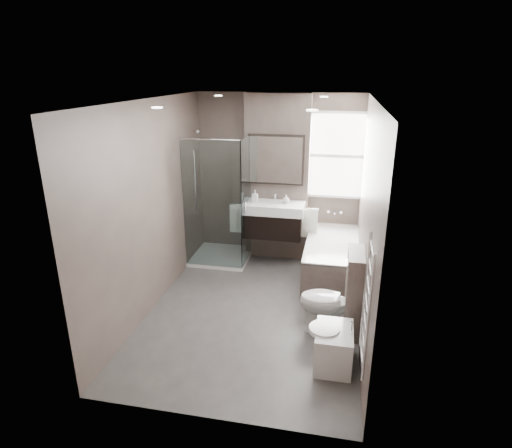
% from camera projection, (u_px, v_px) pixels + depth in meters
% --- Properties ---
extents(room, '(2.70, 3.90, 2.70)m').
position_uv_depth(room, '(255.00, 213.00, 5.10)').
color(room, '#464240').
rests_on(room, ground).
extents(vanity_pier, '(1.00, 0.25, 2.60)m').
position_uv_depth(vanity_pier, '(277.00, 179.00, 6.74)').
color(vanity_pier, '#564A44').
rests_on(vanity_pier, ground).
extents(vanity, '(0.95, 0.47, 0.66)m').
position_uv_depth(vanity, '(273.00, 219.00, 6.60)').
color(vanity, black).
rests_on(vanity, vanity_pier).
extents(mirror_cabinet, '(0.86, 0.08, 0.76)m').
position_uv_depth(mirror_cabinet, '(276.00, 160.00, 6.47)').
color(mirror_cabinet, black).
rests_on(mirror_cabinet, vanity_pier).
extents(towel_left, '(0.24, 0.06, 0.44)m').
position_uv_depth(towel_left, '(238.00, 218.00, 6.70)').
color(towel_left, silver).
rests_on(towel_left, vanity_pier).
extents(towel_right, '(0.24, 0.06, 0.44)m').
position_uv_depth(towel_right, '(309.00, 223.00, 6.49)').
color(towel_right, silver).
rests_on(towel_right, vanity_pier).
extents(shower_enclosure, '(0.90, 0.90, 2.00)m').
position_uv_depth(shower_enclosure, '(225.00, 232.00, 6.76)').
color(shower_enclosure, white).
rests_on(shower_enclosure, ground).
extents(bathtub, '(0.75, 1.60, 0.57)m').
position_uv_depth(bathtub, '(331.00, 258.00, 6.28)').
color(bathtub, '#564A44').
rests_on(bathtub, ground).
extents(window, '(0.98, 0.06, 1.33)m').
position_uv_depth(window, '(337.00, 156.00, 6.54)').
color(window, white).
rests_on(window, room).
extents(toilet, '(0.75, 0.44, 0.75)m').
position_uv_depth(toilet, '(332.00, 302.00, 4.95)').
color(toilet, white).
rests_on(toilet, ground).
extents(cistern_box, '(0.19, 0.55, 1.00)m').
position_uv_depth(cistern_box, '(353.00, 292.00, 4.92)').
color(cistern_box, '#564A44').
rests_on(cistern_box, ground).
extents(bidet, '(0.45, 0.52, 0.54)m').
position_uv_depth(bidet, '(333.00, 346.00, 4.41)').
color(bidet, white).
rests_on(bidet, ground).
extents(towel_radiator, '(0.03, 0.49, 1.10)m').
position_uv_depth(towel_radiator, '(367.00, 305.00, 3.45)').
color(towel_radiator, silver).
rests_on(towel_radiator, room).
extents(soap_bottle_a, '(0.08, 0.09, 0.19)m').
position_uv_depth(soap_bottle_a, '(255.00, 196.00, 6.54)').
color(soap_bottle_a, white).
rests_on(soap_bottle_a, vanity).
extents(soap_bottle_b, '(0.10, 0.10, 0.13)m').
position_uv_depth(soap_bottle_b, '(286.00, 199.00, 6.49)').
color(soap_bottle_b, white).
rests_on(soap_bottle_b, vanity).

